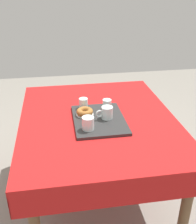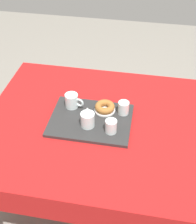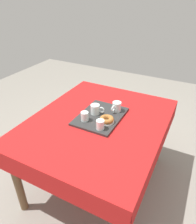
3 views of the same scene
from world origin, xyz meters
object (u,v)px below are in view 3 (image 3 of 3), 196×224
tea_mug_right (117,107)px  serving_tray (101,116)px  tea_mug_left (95,110)px  sugar_donut_left (107,119)px  donut_plate_left (107,122)px  water_glass_far (100,125)px  dining_table (98,129)px  water_glass_near (85,117)px

tea_mug_right → serving_tray: bearing=-33.7°
tea_mug_left → sugar_donut_left: (0.07, 0.14, -0.01)m
tea_mug_left → sugar_donut_left: bearing=63.0°
serving_tray → donut_plate_left: 0.11m
water_glass_far → sugar_donut_left: water_glass_far is taller
dining_table → water_glass_near: bearing=-45.7°
tea_mug_right → tea_mug_left: bearing=-49.2°
dining_table → tea_mug_right: tea_mug_right is taller
tea_mug_left → tea_mug_right: same height
tea_mug_left → donut_plate_left: size_ratio=0.95×
water_glass_near → donut_plate_left: water_glass_near is taller
dining_table → sugar_donut_left: (0.02, 0.09, 0.14)m
dining_table → water_glass_near: 0.18m
donut_plate_left → water_glass_near: bearing=-70.2°
serving_tray → water_glass_far: water_glass_far is taller
water_glass_far → water_glass_near: bearing=-106.1°
water_glass_far → serving_tray: bearing=-154.9°
serving_tray → dining_table: bearing=-4.6°
tea_mug_left → tea_mug_right: (-0.12, 0.14, 0.00)m
sugar_donut_left → tea_mug_left: bearing=-117.0°
sugar_donut_left → dining_table: bearing=-100.8°
water_glass_far → sugar_donut_left: bearing=178.2°
serving_tray → tea_mug_left: size_ratio=3.94×
dining_table → tea_mug_right: bearing=153.2°
sugar_donut_left → water_glass_far: bearing=-1.8°
dining_table → tea_mug_left: 0.17m
tea_mug_left → water_glass_far: 0.22m
water_glass_near → donut_plate_left: 0.18m
tea_mug_left → water_glass_far: tea_mug_left is taller
water_glass_far → donut_plate_left: size_ratio=0.63×
tea_mug_left → water_glass_near: (0.13, -0.03, -0.01)m
dining_table → serving_tray: size_ratio=2.88×
serving_tray → tea_mug_right: 0.16m
dining_table → serving_tray: (-0.05, 0.00, 0.10)m
tea_mug_right → sugar_donut_left: tea_mug_right is taller
water_glass_near → donut_plate_left: size_ratio=0.63×
serving_tray → water_glass_near: (0.12, -0.08, 0.04)m
serving_tray → water_glass_far: (0.17, 0.08, 0.04)m
dining_table → water_glass_far: 0.21m
dining_table → donut_plate_left: (0.02, 0.09, 0.11)m
serving_tray → tea_mug_right: tea_mug_right is taller
dining_table → sugar_donut_left: sugar_donut_left is taller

